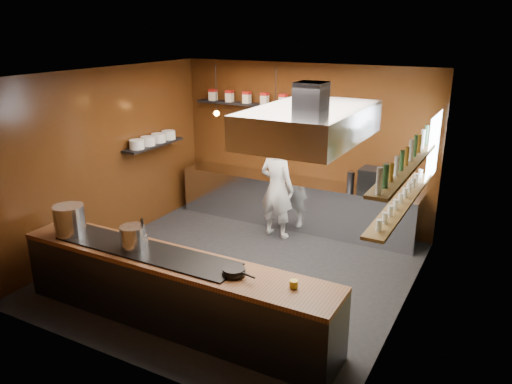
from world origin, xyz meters
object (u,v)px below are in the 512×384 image
Objects in this scene: espresso_machine at (373,181)px; chef at (277,188)px; stockpot_large at (70,220)px; stockpot_small at (133,237)px; extractor_hood at (310,123)px.

chef is at bearing -156.79° from espresso_machine.
stockpot_large is at bearing 71.07° from chef.
stockpot_large reaches higher than espresso_machine.
stockpot_large is 1.29× the size of stockpot_small.
stockpot_small is 3.22m from chef.
stockpot_small is 0.18× the size of chef.
chef is at bearing 64.34° from stockpot_large.
stockpot_small is 0.76× the size of espresso_machine.
extractor_hood is 1.11× the size of chef.
extractor_hood is 3.47m from stockpot_large.
stockpot_small is at bearing 2.13° from stockpot_large.
espresso_machine is 0.23× the size of chef.
chef reaches higher than espresso_machine.
stockpot_small is 4.27m from espresso_machine.
espresso_machine is (0.16, 2.53, -1.39)m from extractor_hood.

